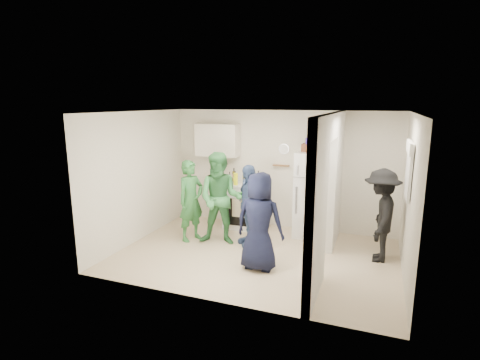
{
  "coord_description": "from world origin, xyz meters",
  "views": [
    {
      "loc": [
        1.92,
        -5.94,
        2.68
      ],
      "look_at": [
        -0.46,
        0.4,
        1.25
      ],
      "focal_mm": 28.0,
      "sensor_mm": 36.0,
      "label": 1
    }
  ],
  "objects_px": {
    "stove": "(245,205)",
    "yellow_cup_stack_top": "(327,147)",
    "wicker_basket": "(311,148)",
    "person_green_left": "(191,201)",
    "person_green_center": "(220,199)",
    "person_denim": "(249,205)",
    "person_navy": "(259,222)",
    "blue_bowl": "(311,141)",
    "fridge": "(314,195)",
    "person_nook": "(381,215)"
  },
  "relations": [
    {
      "from": "person_green_left",
      "to": "blue_bowl",
      "type": "bearing_deg",
      "value": -38.83
    },
    {
      "from": "person_green_left",
      "to": "person_navy",
      "type": "height_order",
      "value": "person_navy"
    },
    {
      "from": "person_green_left",
      "to": "wicker_basket",
      "type": "bearing_deg",
      "value": -38.83
    },
    {
      "from": "fridge",
      "to": "person_denim",
      "type": "distance_m",
      "value": 1.4
    },
    {
      "from": "yellow_cup_stack_top",
      "to": "person_green_center",
      "type": "distance_m",
      "value": 2.24
    },
    {
      "from": "stove",
      "to": "person_green_center",
      "type": "bearing_deg",
      "value": -95.42
    },
    {
      "from": "blue_bowl",
      "to": "wicker_basket",
      "type": "bearing_deg",
      "value": 0.0
    },
    {
      "from": "yellow_cup_stack_top",
      "to": "person_nook",
      "type": "xyz_separation_m",
      "value": [
        1.04,
        -0.69,
        -1.04
      ]
    },
    {
      "from": "fridge",
      "to": "person_green_left",
      "type": "height_order",
      "value": "fridge"
    },
    {
      "from": "blue_bowl",
      "to": "person_denim",
      "type": "xyz_separation_m",
      "value": [
        -0.96,
        -0.95,
        -1.14
      ]
    },
    {
      "from": "fridge",
      "to": "person_green_center",
      "type": "height_order",
      "value": "person_green_center"
    },
    {
      "from": "blue_bowl",
      "to": "person_denim",
      "type": "bearing_deg",
      "value": -135.24
    },
    {
      "from": "fridge",
      "to": "yellow_cup_stack_top",
      "type": "height_order",
      "value": "yellow_cup_stack_top"
    },
    {
      "from": "wicker_basket",
      "to": "person_green_left",
      "type": "xyz_separation_m",
      "value": [
        -2.09,
        -1.1,
        -1.0
      ]
    },
    {
      "from": "wicker_basket",
      "to": "blue_bowl",
      "type": "xyz_separation_m",
      "value": [
        0.0,
        0.0,
        0.13
      ]
    },
    {
      "from": "person_denim",
      "to": "person_green_left",
      "type": "bearing_deg",
      "value": -123.9
    },
    {
      "from": "wicker_basket",
      "to": "person_green_left",
      "type": "height_order",
      "value": "wicker_basket"
    },
    {
      "from": "person_green_left",
      "to": "yellow_cup_stack_top",
      "type": "bearing_deg",
      "value": -45.07
    },
    {
      "from": "stove",
      "to": "person_navy",
      "type": "bearing_deg",
      "value": -63.77
    },
    {
      "from": "blue_bowl",
      "to": "person_denim",
      "type": "distance_m",
      "value": 1.77
    },
    {
      "from": "person_navy",
      "to": "person_nook",
      "type": "xyz_separation_m",
      "value": [
        1.81,
        1.05,
        -0.01
      ]
    },
    {
      "from": "yellow_cup_stack_top",
      "to": "person_green_left",
      "type": "xyz_separation_m",
      "value": [
        -2.41,
        -0.95,
        -1.05
      ]
    },
    {
      "from": "stove",
      "to": "blue_bowl",
      "type": "distance_m",
      "value": 1.99
    },
    {
      "from": "wicker_basket",
      "to": "person_green_left",
      "type": "relative_size",
      "value": 0.22
    },
    {
      "from": "person_green_left",
      "to": "person_green_center",
      "type": "bearing_deg",
      "value": -64.87
    },
    {
      "from": "fridge",
      "to": "blue_bowl",
      "type": "bearing_deg",
      "value": 153.43
    },
    {
      "from": "person_denim",
      "to": "person_nook",
      "type": "distance_m",
      "value": 2.32
    },
    {
      "from": "person_green_left",
      "to": "person_navy",
      "type": "relative_size",
      "value": 0.99
    },
    {
      "from": "blue_bowl",
      "to": "person_green_center",
      "type": "xyz_separation_m",
      "value": [
        -1.48,
        -1.09,
        -1.04
      ]
    },
    {
      "from": "blue_bowl",
      "to": "yellow_cup_stack_top",
      "type": "bearing_deg",
      "value": -25.11
    },
    {
      "from": "person_denim",
      "to": "person_navy",
      "type": "xyz_separation_m",
      "value": [
        0.51,
        -0.94,
        0.03
      ]
    },
    {
      "from": "blue_bowl",
      "to": "person_nook",
      "type": "xyz_separation_m",
      "value": [
        1.36,
        -0.84,
        -1.12
      ]
    },
    {
      "from": "stove",
      "to": "person_nook",
      "type": "relative_size",
      "value": 0.61
    },
    {
      "from": "yellow_cup_stack_top",
      "to": "person_navy",
      "type": "bearing_deg",
      "value": -113.86
    },
    {
      "from": "wicker_basket",
      "to": "person_green_center",
      "type": "bearing_deg",
      "value": -143.72
    },
    {
      "from": "person_denim",
      "to": "person_navy",
      "type": "height_order",
      "value": "person_navy"
    },
    {
      "from": "yellow_cup_stack_top",
      "to": "person_green_center",
      "type": "height_order",
      "value": "yellow_cup_stack_top"
    },
    {
      "from": "yellow_cup_stack_top",
      "to": "person_green_left",
      "type": "relative_size",
      "value": 0.16
    },
    {
      "from": "yellow_cup_stack_top",
      "to": "person_denim",
      "type": "height_order",
      "value": "yellow_cup_stack_top"
    },
    {
      "from": "wicker_basket",
      "to": "blue_bowl",
      "type": "height_order",
      "value": "blue_bowl"
    },
    {
      "from": "wicker_basket",
      "to": "stove",
      "type": "bearing_deg",
      "value": -179.17
    },
    {
      "from": "stove",
      "to": "yellow_cup_stack_top",
      "type": "distance_m",
      "value": 2.17
    },
    {
      "from": "fridge",
      "to": "person_green_center",
      "type": "xyz_separation_m",
      "value": [
        -1.58,
        -1.04,
        0.02
      ]
    },
    {
      "from": "person_green_left",
      "to": "person_navy",
      "type": "xyz_separation_m",
      "value": [
        1.64,
        -0.79,
        0.01
      ]
    },
    {
      "from": "person_green_left",
      "to": "person_denim",
      "type": "bearing_deg",
      "value": -59.04
    },
    {
      "from": "stove",
      "to": "blue_bowl",
      "type": "bearing_deg",
      "value": 0.83
    },
    {
      "from": "yellow_cup_stack_top",
      "to": "person_nook",
      "type": "bearing_deg",
      "value": -33.8
    },
    {
      "from": "person_green_center",
      "to": "person_denim",
      "type": "height_order",
      "value": "person_green_center"
    },
    {
      "from": "wicker_basket",
      "to": "person_green_left",
      "type": "bearing_deg",
      "value": -152.17
    },
    {
      "from": "stove",
      "to": "yellow_cup_stack_top",
      "type": "bearing_deg",
      "value": -4.38
    }
  ]
}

